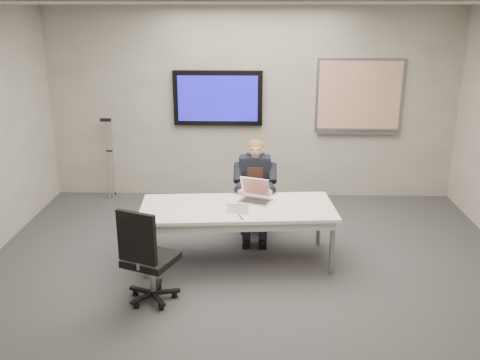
{
  "coord_description": "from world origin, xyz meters",
  "views": [
    {
      "loc": [
        0.06,
        -4.8,
        2.78
      ],
      "look_at": [
        -0.11,
        0.75,
        0.97
      ],
      "focal_mm": 40.0,
      "sensor_mm": 36.0,
      "label": 1
    }
  ],
  "objects_px": {
    "seated_person": "(255,200)",
    "laptop": "(255,195)",
    "office_chair_far": "(255,208)",
    "conference_table": "(237,213)",
    "office_chair_near": "(149,273)"
  },
  "relations": [
    {
      "from": "seated_person",
      "to": "laptop",
      "type": "height_order",
      "value": "seated_person"
    },
    {
      "from": "office_chair_far",
      "to": "seated_person",
      "type": "relative_size",
      "value": 0.77
    },
    {
      "from": "office_chair_far",
      "to": "seated_person",
      "type": "height_order",
      "value": "seated_person"
    },
    {
      "from": "conference_table",
      "to": "office_chair_near",
      "type": "height_order",
      "value": "office_chair_near"
    },
    {
      "from": "office_chair_far",
      "to": "office_chair_near",
      "type": "distance_m",
      "value": 2.09
    },
    {
      "from": "office_chair_near",
      "to": "seated_person",
      "type": "bearing_deg",
      "value": -100.1
    },
    {
      "from": "office_chair_far",
      "to": "office_chair_near",
      "type": "relative_size",
      "value": 0.93
    },
    {
      "from": "office_chair_near",
      "to": "laptop",
      "type": "relative_size",
      "value": 2.32
    },
    {
      "from": "office_chair_far",
      "to": "laptop",
      "type": "xyz_separation_m",
      "value": [
        0.01,
        -0.69,
        0.43
      ]
    },
    {
      "from": "conference_table",
      "to": "office_chair_near",
      "type": "xyz_separation_m",
      "value": [
        -0.82,
        -0.93,
        -0.27
      ]
    },
    {
      "from": "office_chair_near",
      "to": "laptop",
      "type": "distance_m",
      "value": 1.58
    },
    {
      "from": "conference_table",
      "to": "office_chair_far",
      "type": "height_order",
      "value": "office_chair_far"
    },
    {
      "from": "office_chair_near",
      "to": "seated_person",
      "type": "height_order",
      "value": "seated_person"
    },
    {
      "from": "conference_table",
      "to": "office_chair_far",
      "type": "xyz_separation_m",
      "value": [
        0.19,
        0.9,
        -0.29
      ]
    },
    {
      "from": "office_chair_near",
      "to": "laptop",
      "type": "xyz_separation_m",
      "value": [
        1.02,
        1.14,
        0.41
      ]
    }
  ]
}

